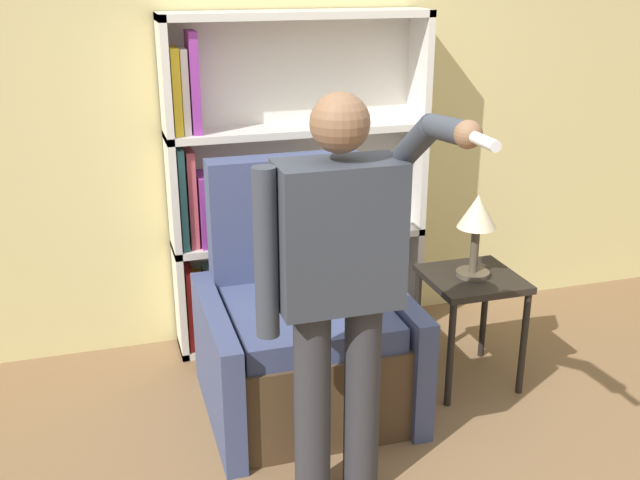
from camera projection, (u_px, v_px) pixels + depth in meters
name	position (u px, v px, depth m)	size (l,w,h in m)	color
wall_back	(294.00, 102.00, 4.30)	(8.00, 0.06, 2.80)	#DBCC84
bookcase	(276.00, 189.00, 4.27)	(1.48, 0.28, 1.91)	silver
armchair	(302.00, 334.00, 3.79)	(1.00, 0.94, 1.23)	#4C3823
person_standing	(339.00, 281.00, 2.87)	(0.62, 0.78, 1.72)	#2D2D33
side_table	(471.00, 293.00, 3.94)	(0.47, 0.47, 0.61)	black
table_lamp	(477.00, 219.00, 3.80)	(0.20, 0.20, 0.44)	#4C4233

